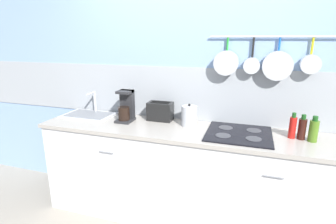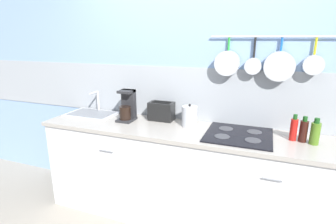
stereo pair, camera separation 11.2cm
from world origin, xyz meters
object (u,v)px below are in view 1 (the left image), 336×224
Objects in this scene: toaster at (160,111)px; bottle_cooking_wine at (314,130)px; coffee_maker at (126,108)px; bottle_olive_oil at (293,127)px; bottle_sesame_oil at (302,128)px; kettle at (189,116)px.

bottle_cooking_wine is at bearing -6.81° from toaster.
bottle_olive_oil is at bearing -0.19° from coffee_maker.
coffee_maker is 0.34m from toaster.
coffee_maker is at bearing 179.81° from bottle_olive_oil.
bottle_sesame_oil is 0.99× the size of bottle_cooking_wine.
kettle is 0.89m from bottle_olive_oil.
kettle is at bearing 176.72° from bottle_sesame_oil.
kettle is 1.02× the size of bottle_sesame_oil.
bottle_sesame_oil is at bearing -0.40° from coffee_maker.
bottle_cooking_wine is (0.15, -0.03, -0.00)m from bottle_olive_oil.
kettle is 1.04m from bottle_cooking_wine.
toaster is at bearing 165.75° from kettle.
bottle_sesame_oil is (1.59, -0.01, -0.04)m from coffee_maker.
bottle_olive_oil is at bearing -6.12° from toaster.
kettle is at bearing 175.52° from bottle_cooking_wine.
bottle_olive_oil reaches higher than kettle.
coffee_maker is 1.46× the size of bottle_cooking_wine.
toaster is 1.21m from bottle_olive_oil.
toaster is 1.23× the size of kettle.
kettle is (0.63, 0.04, -0.03)m from coffee_maker.
bottle_olive_oil is 0.07m from bottle_sesame_oil.
bottle_olive_oil is (0.88, -0.05, 0.00)m from kettle.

